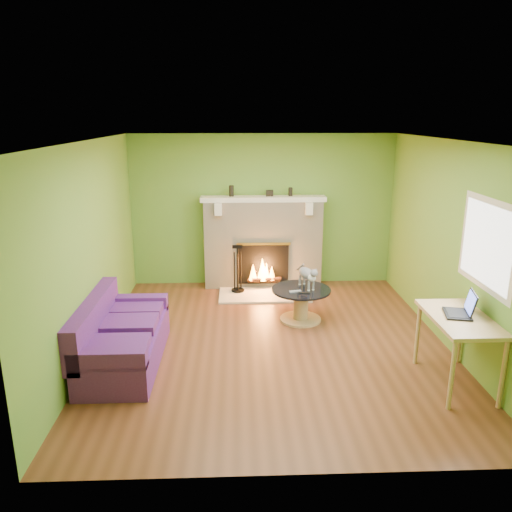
{
  "coord_description": "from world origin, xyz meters",
  "views": [
    {
      "loc": [
        -0.45,
        -5.99,
        2.89
      ],
      "look_at": [
        -0.2,
        0.4,
        1.08
      ],
      "focal_mm": 35.0,
      "sensor_mm": 36.0,
      "label": 1
    }
  ],
  "objects_px": {
    "sofa": "(120,339)",
    "cat": "(307,276)",
    "coffee_table": "(301,302)",
    "desk": "(460,325)"
  },
  "relations": [
    {
      "from": "sofa",
      "to": "cat",
      "type": "distance_m",
      "value": 2.73
    },
    {
      "from": "coffee_table",
      "to": "sofa",
      "type": "bearing_deg",
      "value": -152.74
    },
    {
      "from": "coffee_table",
      "to": "desk",
      "type": "bearing_deg",
      "value": -51.28
    },
    {
      "from": "coffee_table",
      "to": "cat",
      "type": "bearing_deg",
      "value": 32.01
    },
    {
      "from": "cat",
      "to": "coffee_table",
      "type": "bearing_deg",
      "value": -167.47
    },
    {
      "from": "coffee_table",
      "to": "cat",
      "type": "relative_size",
      "value": 1.52
    },
    {
      "from": "sofa",
      "to": "coffee_table",
      "type": "distance_m",
      "value": 2.62
    },
    {
      "from": "coffee_table",
      "to": "desk",
      "type": "xyz_separation_m",
      "value": [
        1.48,
        -1.85,
        0.43
      ]
    },
    {
      "from": "sofa",
      "to": "cat",
      "type": "relative_size",
      "value": 3.18
    },
    {
      "from": "coffee_table",
      "to": "cat",
      "type": "distance_m",
      "value": 0.39
    }
  ]
}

